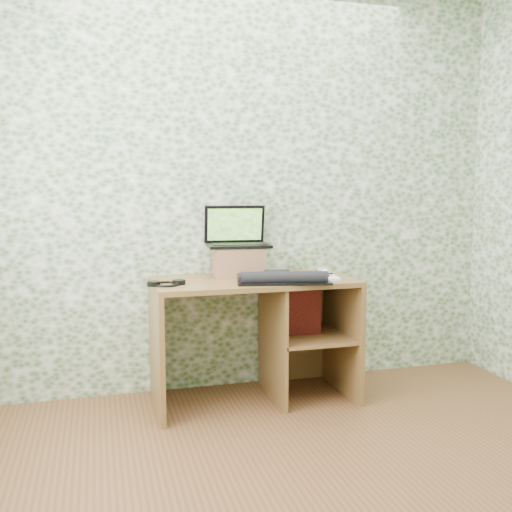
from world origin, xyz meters
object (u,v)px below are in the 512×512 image
object	(u,v)px
laptop	(237,237)
notepad	(316,276)
keyboard	(281,278)
riser	(239,261)
desk	(264,321)

from	to	relation	value
laptop	notepad	distance (m)	0.55
keyboard	notepad	bearing A→B (deg)	36.65
riser	laptop	distance (m)	0.16
riser	desk	bearing A→B (deg)	-40.83
desk	laptop	size ratio (longest dim) A/B	2.98
desk	keyboard	distance (m)	0.36
desk	riser	size ratio (longest dim) A/B	3.99
laptop	keyboard	size ratio (longest dim) A/B	0.74
riser	laptop	world-z (taller)	laptop
riser	notepad	size ratio (longest dim) A/B	0.95
desk	notepad	xyz separation A→B (m)	(0.31, -0.07, 0.28)
desk	riser	world-z (taller)	riser
desk	notepad	distance (m)	0.42
keyboard	notepad	xyz separation A→B (m)	(0.27, 0.13, -0.02)
desk	notepad	size ratio (longest dim) A/B	3.79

